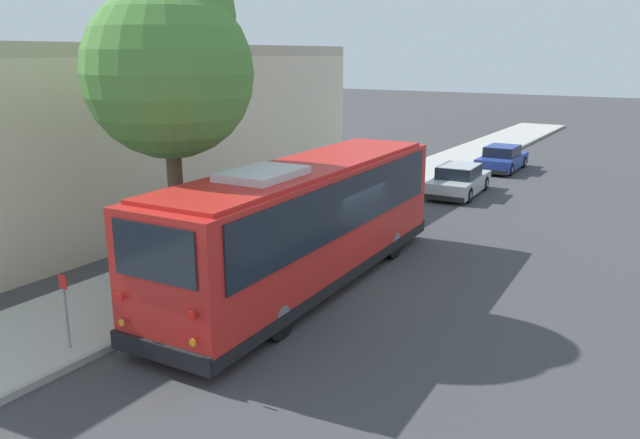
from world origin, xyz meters
The scene contains 11 objects.
ground_plane centered at (0.00, 0.00, 0.00)m, with size 160.00×160.00×0.00m, color #3D3D3F.
sidewalk_slab centered at (0.00, 3.69, 0.07)m, with size 80.00×3.36×0.15m, color #B2AFA8.
curb_strip centered at (0.00, 1.94, 0.07)m, with size 80.00×0.14×0.15m, color #9D9A94.
shuttle_bus centered at (-0.87, 0.54, 1.79)m, with size 10.97×3.05×3.33m.
parked_sedan_silver centered at (11.51, 0.83, 0.59)m, with size 4.41×1.96×1.28m.
parked_sedan_blue centered at (18.11, 0.87, 0.58)m, with size 4.27×1.80×1.27m.
street_tree centered at (-2.71, 3.06, 5.63)m, with size 3.99×3.99×7.82m.
sign_post_near centered at (-6.58, 2.46, 0.94)m, with size 0.06×0.22×1.53m.
sign_post_far centered at (-5.28, 2.46, 0.70)m, with size 0.06×0.06×1.10m.
fire_hydrant centered at (5.68, 2.32, 0.55)m, with size 0.22×0.22×0.81m.
building_backdrop centered at (1.27, 10.04, 2.86)m, with size 21.38×6.58×6.10m.
Camera 1 is at (-13.61, -7.69, 5.82)m, focal length 35.00 mm.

